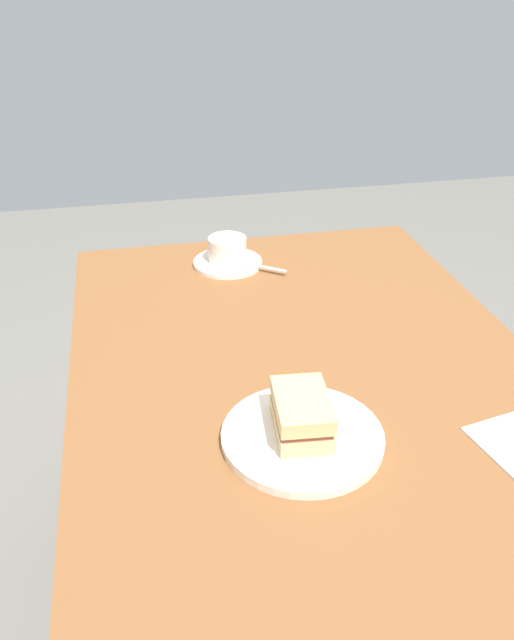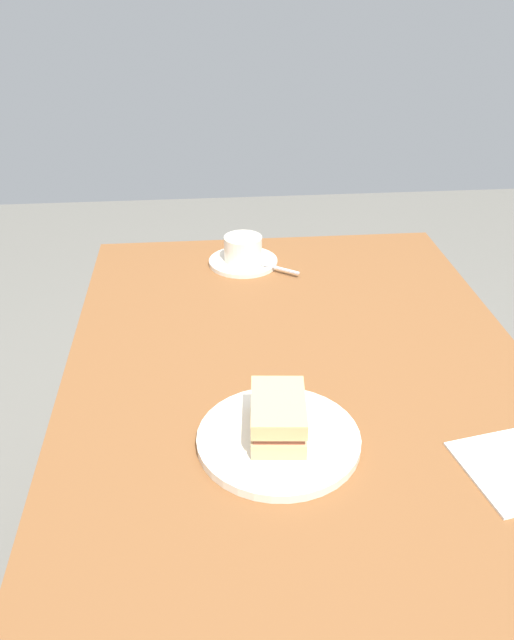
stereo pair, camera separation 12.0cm
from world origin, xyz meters
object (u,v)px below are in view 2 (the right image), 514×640
Objects in this scene: coffee_saucer at (243,262)px; spoon at (273,266)px; sandwich_front at (278,416)px; sandwich_plate at (279,439)px; dining_table at (299,408)px; coffee_cup at (243,248)px.

spoon is at bearing -126.15° from coffee_saucer.
sandwich_front is at bearing -179.40° from coffee_saucer.
coffee_saucer is at bearing 0.60° from sandwich_front.
spoon is at bearing -5.59° from sandwich_plate.
sandwich_plate reaches higher than dining_table.
sandwich_front is 1.46× the size of spoon.
sandwich_front is 1.16× the size of coffee_cup.
dining_table is 9.01× the size of sandwich_front.
dining_table is 0.44m from coffee_saucer.
sandwich_front is at bearing 161.46° from dining_table.
sandwich_plate is at bearing 174.41° from spoon.
coffee_cup reaches higher than sandwich_plate.
sandwich_plate is at bearing -179.36° from coffee_saucer.
sandwich_plate is 2.20× the size of coffee_cup.
coffee_saucer is at bearing 0.64° from sandwich_plate.
dining_table is 0.39m from spoon.
sandwich_plate is (-0.19, 0.06, 0.10)m from dining_table.
coffee_cup is at bearing 53.24° from spoon.
coffee_cup reaches higher than coffee_saucer.
sandwich_front is at bearing 3.77° from sandwich_plate.
coffee_cup is 0.08m from spoon.
spoon is (0.38, 0.01, 0.10)m from dining_table.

